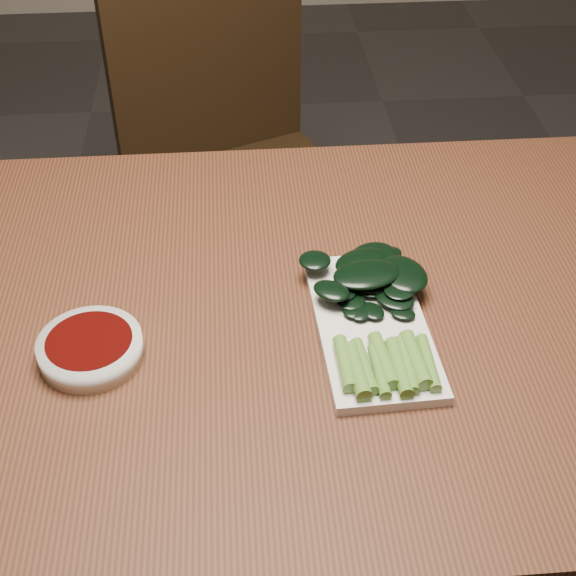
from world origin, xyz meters
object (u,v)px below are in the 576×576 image
(table, at_px, (265,346))
(sauce_bowl, at_px, (91,348))
(chair_far, at_px, (236,162))
(serving_plate, at_px, (371,326))
(gai_lan, at_px, (376,301))

(table, relative_size, sauce_bowl, 11.12)
(chair_far, height_order, serving_plate, chair_far)
(sauce_bowl, xyz_separation_m, serving_plate, (0.35, 0.02, -0.01))
(gai_lan, bearing_deg, serving_plate, -109.25)
(serving_plate, bearing_deg, table, 157.66)
(table, relative_size, serving_plate, 5.02)
(chair_far, distance_m, sauce_bowl, 0.93)
(serving_plate, height_order, gai_lan, gai_lan)
(sauce_bowl, height_order, serving_plate, sauce_bowl)
(chair_far, xyz_separation_m, serving_plate, (0.16, -0.85, 0.27))
(chair_far, relative_size, gai_lan, 3.07)
(sauce_bowl, height_order, gai_lan, gai_lan)
(table, xyz_separation_m, gai_lan, (0.14, -0.03, 0.10))
(serving_plate, bearing_deg, sauce_bowl, -176.48)
(sauce_bowl, relative_size, gai_lan, 0.43)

